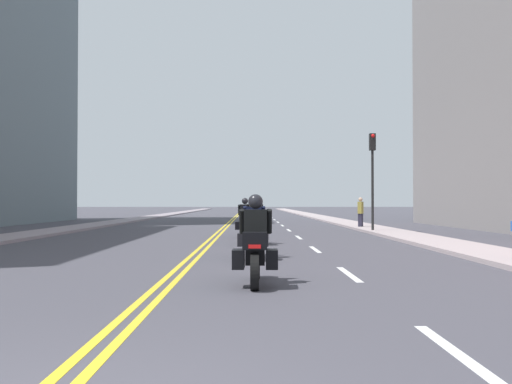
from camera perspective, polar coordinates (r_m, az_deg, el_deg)
The scene contains 12 objects.
ground_plane at distance 51.46m, azimuth -2.18°, elevation -2.63°, with size 264.00×264.00×0.00m, color #424049.
sidewalk_left at distance 52.29m, azimuth -10.86°, elevation -2.52°, with size 2.04×144.00×0.12m, color gray.
sidewalk_right at distance 51.84m, azimuth 6.59°, elevation -2.55°, with size 2.04×144.00×0.12m, color #A89799.
centreline_yellow_inner at distance 51.47m, azimuth -2.31°, elevation -2.63°, with size 0.12×132.00×0.01m, color yellow.
centreline_yellow_outer at distance 51.46m, azimuth -2.04°, elevation -2.63°, with size 0.12×132.00×0.01m, color yellow.
lane_dashes_white at distance 32.51m, azimuth 2.93°, elevation -3.55°, with size 0.14×56.40×0.01m.
motorcycle_0 at distance 9.98m, azimuth -0.06°, elevation -5.62°, with size 0.77×2.06×1.58m.
motorcycle_1 at distance 14.65m, azimuth -0.22°, elevation -4.06°, with size 0.78×2.16×1.59m.
motorcycle_2 at distance 19.58m, azimuth -0.10°, elevation -3.23°, with size 0.78×2.16×1.67m.
motorcycle_3 at distance 23.57m, azimuth -1.11°, elevation -2.93°, with size 0.77×2.17×1.62m.
traffic_light_near at distance 27.87m, azimuth 11.49°, elevation 2.75°, with size 0.28×0.38×4.71m.
pedestrian_0 at distance 31.64m, azimuth 10.34°, elevation -2.02°, with size 0.37×0.50×1.70m.
Camera 1 is at (1.48, -3.42, 1.43)m, focal length 40.30 mm.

